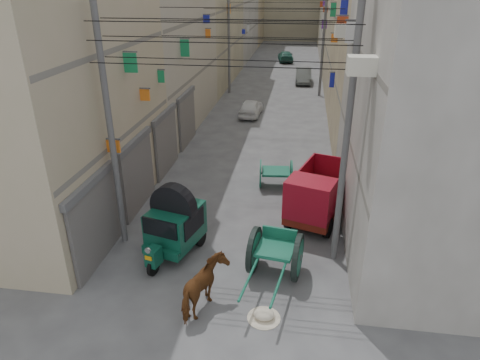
% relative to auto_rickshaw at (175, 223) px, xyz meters
% --- Properties ---
extents(building_row_left, '(8.00, 62.00, 14.00)m').
position_rel_auto_rickshaw_xyz_m(building_row_left, '(-6.38, 28.52, 5.35)').
color(building_row_left, tan).
rests_on(building_row_left, ground).
extents(building_row_right, '(8.00, 62.00, 14.00)m').
position_rel_auto_rickshaw_xyz_m(building_row_right, '(9.61, 28.52, 5.35)').
color(building_row_right, '#AAA59F').
rests_on(building_row_right, ground).
extents(shutters_left, '(0.18, 14.40, 2.88)m').
position_rel_auto_rickshaw_xyz_m(shutters_left, '(-2.30, 4.77, 0.38)').
color(shutters_left, '#47474B').
rests_on(shutters_left, ground).
extents(signboards, '(8.22, 40.52, 5.67)m').
position_rel_auto_rickshaw_xyz_m(signboards, '(1.61, 16.05, 2.32)').
color(signboards, '#B73918').
rests_on(signboards, ground).
extents(ac_units, '(0.70, 6.55, 3.35)m').
position_rel_auto_rickshaw_xyz_m(ac_units, '(5.27, 2.06, 6.32)').
color(ac_units, beige).
rests_on(ac_units, ground).
extents(utility_poles, '(7.40, 22.20, 8.00)m').
position_rel_auto_rickshaw_xyz_m(utility_poles, '(1.62, 11.39, 2.89)').
color(utility_poles, '#535355').
rests_on(utility_poles, ground).
extents(overhead_cables, '(7.40, 22.52, 1.12)m').
position_rel_auto_rickshaw_xyz_m(overhead_cables, '(1.62, 8.79, 5.66)').
color(overhead_cables, black).
rests_on(overhead_cables, ground).
extents(auto_rickshaw, '(1.96, 2.77, 1.88)m').
position_rel_auto_rickshaw_xyz_m(auto_rickshaw, '(0.00, 0.00, 0.00)').
color(auto_rickshaw, black).
rests_on(auto_rickshaw, ground).
extents(tonga_cart, '(1.71, 3.38, 1.46)m').
position_rel_auto_rickshaw_xyz_m(tonga_cart, '(3.36, -0.72, -0.35)').
color(tonga_cart, black).
rests_on(tonga_cart, ground).
extents(mini_truck, '(2.69, 4.03, 2.08)m').
position_rel_auto_rickshaw_xyz_m(mini_truck, '(4.62, 2.63, -0.11)').
color(mini_truck, black).
rests_on(mini_truck, ground).
extents(second_cart, '(1.51, 1.36, 1.24)m').
position_rel_auto_rickshaw_xyz_m(second_cart, '(2.94, 5.47, -0.45)').
color(second_cart, '#145941').
rests_on(second_cart, ground).
extents(feed_sack, '(0.57, 0.45, 0.28)m').
position_rel_auto_rickshaw_xyz_m(feed_sack, '(3.21, -2.73, -0.97)').
color(feed_sack, beige).
rests_on(feed_sack, ground).
extents(horse, '(1.21, 1.90, 1.48)m').
position_rel_auto_rickshaw_xyz_m(horse, '(1.57, -2.61, -0.37)').
color(horse, brown).
rests_on(horse, ground).
extents(distant_car_white, '(1.45, 3.32, 1.11)m').
position_rel_auto_rickshaw_xyz_m(distant_car_white, '(0.54, 16.18, -0.55)').
color(distant_car_white, white).
rests_on(distant_car_white, ground).
extents(distant_car_grey, '(1.40, 3.84, 1.26)m').
position_rel_auto_rickshaw_xyz_m(distant_car_grey, '(3.89, 27.01, -0.48)').
color(distant_car_grey, '#4D514F').
rests_on(distant_car_grey, ground).
extents(distant_car_green, '(2.02, 4.02, 1.12)m').
position_rel_auto_rickshaw_xyz_m(distant_car_green, '(1.79, 37.77, -0.55)').
color(distant_car_green, '#1B5143').
rests_on(distant_car_green, ground).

